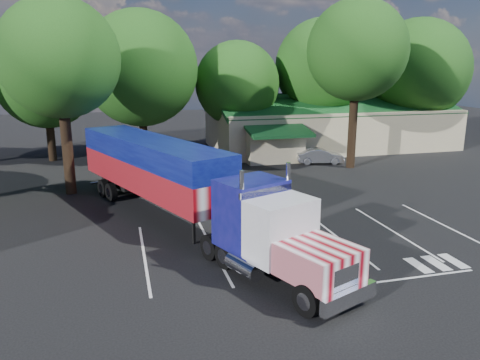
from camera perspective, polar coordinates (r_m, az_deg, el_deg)
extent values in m
plane|color=black|center=(28.52, 0.61, -3.35)|extent=(120.00, 120.00, 0.00)
cube|color=tan|center=(49.49, 10.87, 6.29)|extent=(24.00, 11.00, 4.00)
cube|color=#164E22|center=(47.07, 12.27, 8.89)|extent=(24.20, 6.25, 2.10)
cube|color=#164E22|center=(51.38, 9.84, 9.43)|extent=(24.20, 6.25, 2.10)
cube|color=tan|center=(41.36, 4.15, 4.14)|extent=(5.00, 2.50, 2.80)
cube|color=#164E22|center=(39.91, 4.79, 5.94)|extent=(5.40, 3.19, 0.80)
cylinder|color=black|center=(44.89, -22.04, 4.72)|extent=(0.70, 0.70, 4.00)
sphere|color=#1B4B15|center=(44.43, -22.67, 11.27)|extent=(8.40, 8.40, 8.40)
cylinder|color=black|center=(42.97, -11.66, 5.28)|extent=(0.70, 0.70, 4.30)
sphere|color=#1B4B15|center=(42.49, -12.06, 13.16)|extent=(10.00, 10.00, 10.00)
cylinder|color=black|center=(45.65, -0.34, 5.64)|extent=(0.70, 0.70, 3.60)
sphere|color=#1B4B15|center=(45.18, -0.35, 11.67)|extent=(8.00, 8.00, 8.00)
cylinder|color=black|center=(49.03, 9.82, 6.56)|extent=(0.70, 0.70, 4.50)
sphere|color=#1B4B15|center=(48.62, 10.11, 13.41)|extent=(9.60, 9.60, 9.60)
cylinder|color=black|center=(52.99, 20.30, 6.12)|extent=(0.70, 0.70, 3.90)
sphere|color=#1B4B15|center=(52.57, 20.86, 12.44)|extent=(10.40, 10.40, 10.40)
cylinder|color=black|center=(32.87, -20.28, 3.51)|extent=(0.70, 0.70, 6.00)
sphere|color=#1B4B15|center=(32.39, -21.19, 13.72)|extent=(7.60, 7.60, 7.60)
cylinder|color=black|center=(39.80, 13.54, 6.09)|extent=(0.70, 0.70, 6.50)
sphere|color=#1B4B15|center=(39.45, 14.08, 15.10)|extent=(8.00, 8.00, 8.00)
cube|color=black|center=(19.48, 4.06, -9.47)|extent=(3.82, 7.25, 0.26)
cube|color=white|center=(17.06, 13.14, -13.85)|extent=(2.55, 1.26, 0.58)
cube|color=white|center=(16.89, 12.70, -11.70)|extent=(1.22, 0.60, 0.95)
cube|color=white|center=(17.52, 9.66, -9.80)|extent=(3.22, 3.28, 1.22)
cube|color=silver|center=(18.67, 5.00, -6.00)|extent=(3.09, 2.58, 2.44)
cube|color=black|center=(18.02, 6.50, -5.01)|extent=(2.28, 1.01, 1.06)
cube|color=white|center=(18.89, 3.26, -1.34)|extent=(2.58, 1.15, 0.26)
cube|color=#0C1158|center=(19.97, 1.34, -3.94)|extent=(3.26, 2.97, 2.86)
cylinder|color=white|center=(18.43, 0.22, -4.30)|extent=(0.25, 0.25, 3.60)
cylinder|color=white|center=(19.94, 5.80, -2.93)|extent=(0.25, 0.25, 3.60)
cylinder|color=white|center=(18.72, 0.49, -10.45)|extent=(1.29, 1.83, 0.70)
cylinder|color=white|center=(20.45, 6.91, -8.35)|extent=(1.29, 1.83, 0.70)
cube|color=white|center=(27.54, -10.69, 0.68)|extent=(7.73, 13.58, 1.59)
cube|color=#090D59|center=(27.25, -10.83, 3.60)|extent=(7.73, 13.58, 1.27)
cube|color=black|center=(31.80, -14.19, -0.25)|extent=(2.59, 3.91, 0.37)
cube|color=black|center=(22.82, -5.66, -6.01)|extent=(0.17, 0.17, 1.48)
cube|color=black|center=(23.58, -2.58, -5.28)|extent=(0.17, 0.17, 1.48)
cube|color=white|center=(34.10, -15.78, -0.12)|extent=(2.40, 1.09, 0.13)
cylinder|color=black|center=(16.89, 8.20, -14.31)|extent=(0.79, 1.22, 1.17)
cylinder|color=black|center=(18.38, 13.20, -12.07)|extent=(0.79, 1.22, 1.17)
cylinder|color=black|center=(20.22, -1.76, -9.17)|extent=(0.79, 1.22, 1.17)
cylinder|color=black|center=(21.49, 3.12, -7.73)|extent=(0.79, 1.22, 1.17)
cylinder|color=black|center=(21.11, -3.62, -8.15)|extent=(0.79, 1.22, 1.17)
cylinder|color=black|center=(22.32, 1.17, -6.85)|extent=(0.79, 1.22, 1.17)
cylinder|color=black|center=(30.72, -15.43, -1.45)|extent=(0.79, 1.22, 1.17)
cylinder|color=black|center=(31.57, -11.70, -0.81)|extent=(0.79, 1.22, 1.17)
cylinder|color=black|center=(31.87, -16.29, -0.95)|extent=(0.79, 1.22, 1.17)
cylinder|color=black|center=(32.69, -12.67, -0.35)|extent=(0.79, 1.22, 1.17)
imported|color=black|center=(24.20, 7.49, -4.74)|extent=(0.60, 0.69, 1.60)
imported|color=black|center=(31.95, 2.16, -0.65)|extent=(1.42, 1.56, 0.83)
imported|color=#A0A2A8|center=(41.17, 9.73, 2.89)|extent=(4.25, 2.22, 1.33)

